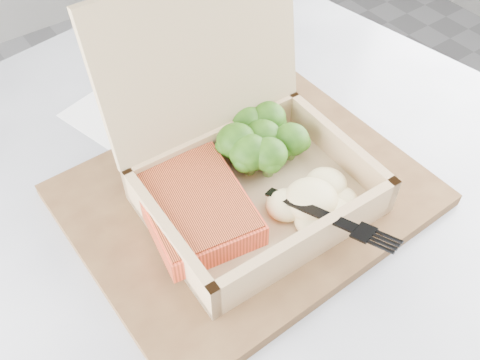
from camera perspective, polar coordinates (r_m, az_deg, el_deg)
cafe_table at (r=0.72m, az=-1.25°, el=-13.33°), size 0.95×0.95×0.74m
serving_tray at (r=0.57m, az=0.71°, el=-1.61°), size 0.36×0.29×0.02m
takeout_container at (r=0.53m, az=-0.02°, el=3.11°), size 0.22×0.21×0.21m
salmon_fillet at (r=0.52m, az=-4.85°, el=-2.88°), size 0.12×0.14×0.03m
broccoli_pile at (r=0.57m, az=2.43°, el=4.16°), size 0.10×0.10×0.04m
mashed_potatoes at (r=0.53m, az=7.62°, el=-2.07°), size 0.09×0.08×0.03m
plastic_fork at (r=0.51m, az=5.76°, el=-2.02°), size 0.05×0.15×0.03m
receipt at (r=0.67m, az=-12.37°, el=5.84°), size 0.12×0.17×0.00m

